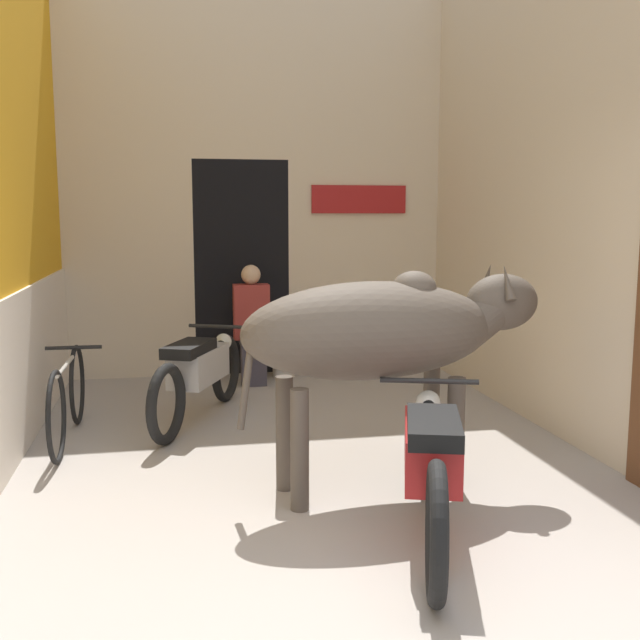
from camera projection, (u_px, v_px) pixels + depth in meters
name	position (u px, v px, depth m)	size (l,w,h in m)	color
ground_plane	(403.00, 631.00, 3.13)	(30.00, 30.00, 0.00)	#9E9389
wall_back_with_doorway	(249.00, 211.00, 8.19)	(4.03, 0.93, 4.18)	beige
wall_right_with_door	(569.00, 170.00, 5.74)	(0.22, 5.23, 4.18)	beige
cow	(385.00, 332.00, 4.61)	(2.01, 0.81, 1.42)	#4C4238
motorcycle_near	(431.00, 460.00, 3.96)	(0.77, 1.91, 0.76)	black
motorcycle_far	(199.00, 372.00, 6.25)	(0.91, 1.83, 0.74)	black
bicycle	(68.00, 398.00, 5.69)	(0.44, 1.66, 0.67)	black
shopkeeper_seated	(252.00, 322.00, 7.62)	(0.36, 0.33, 1.21)	#3D3842
plastic_stool	(284.00, 356.00, 7.98)	(0.33, 0.33, 0.41)	beige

